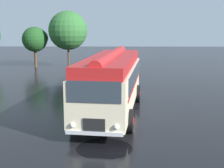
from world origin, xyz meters
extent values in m
plane|color=black|center=(0.00, 0.00, 0.00)|extent=(120.00, 120.00, 0.00)
cube|color=beige|center=(0.90, -0.02, 1.60)|extent=(3.72, 10.23, 2.10)
cube|color=red|center=(0.90, -0.02, 2.93)|extent=(3.49, 10.01, 0.56)
cylinder|color=red|center=(0.90, -0.02, 3.19)|extent=(1.77, 9.50, 0.60)
cube|color=#2D3842|center=(2.19, 0.12, 2.17)|extent=(1.03, 7.94, 0.84)
cube|color=#2D3842|center=(-0.32, 0.43, 2.17)|extent=(1.03, 7.94, 0.84)
cube|color=red|center=(2.18, 0.02, 1.63)|extent=(1.04, 8.14, 0.12)
cube|color=red|center=(-0.33, 0.33, 1.63)|extent=(1.04, 8.14, 0.12)
cube|color=#2D3842|center=(0.28, -5.00, 2.27)|extent=(2.19, 0.31, 0.88)
cube|color=black|center=(0.28, -5.00, 0.90)|extent=(0.90, 0.17, 0.56)
cube|color=silver|center=(0.28, -5.02, 0.57)|extent=(2.37, 0.39, 0.16)
sphere|color=white|center=(1.17, -5.13, 0.87)|extent=(0.22, 0.22, 0.22)
sphere|color=white|center=(-0.62, -4.90, 0.87)|extent=(0.22, 0.22, 0.22)
cylinder|color=black|center=(1.81, -3.26, 0.55)|extent=(0.41, 1.13, 1.10)
cylinder|color=red|center=(1.81, -3.26, 0.55)|extent=(0.37, 0.42, 0.39)
cylinder|color=black|center=(-0.77, -2.94, 0.55)|extent=(0.41, 1.13, 1.10)
cylinder|color=red|center=(-0.77, -2.94, 0.55)|extent=(0.37, 0.42, 0.39)
cylinder|color=black|center=(2.55, 2.69, 0.55)|extent=(0.41, 1.13, 1.10)
cylinder|color=red|center=(2.55, 2.69, 0.55)|extent=(0.37, 0.42, 0.39)
cylinder|color=black|center=(-0.03, 3.02, 0.55)|extent=(0.41, 1.13, 1.10)
cylinder|color=red|center=(-0.03, 3.02, 0.55)|extent=(0.37, 0.42, 0.39)
cube|color=#B7BABF|center=(-0.71, 13.77, 0.67)|extent=(2.18, 4.37, 0.70)
cube|color=#B7BABF|center=(-0.69, 13.92, 1.34)|extent=(1.74, 2.34, 0.64)
cube|color=#2D3842|center=(0.06, 13.83, 1.34)|extent=(0.25, 1.92, 0.50)
cube|color=#2D3842|center=(-1.44, 14.00, 1.34)|extent=(0.25, 1.92, 0.50)
cylinder|color=black|center=(0.01, 12.37, 0.32)|extent=(0.27, 0.66, 0.64)
cylinder|color=black|center=(-1.73, 12.58, 0.32)|extent=(0.27, 0.66, 0.64)
cylinder|color=black|center=(0.32, 14.96, 0.32)|extent=(0.27, 0.66, 0.64)
cylinder|color=black|center=(-1.43, 15.16, 0.32)|extent=(0.27, 0.66, 0.64)
cube|color=maroon|center=(2.31, 14.39, 0.67)|extent=(1.95, 4.29, 0.70)
cube|color=maroon|center=(2.30, 14.54, 1.34)|extent=(1.62, 2.27, 0.64)
cube|color=#2D3842|center=(3.06, 14.59, 1.34)|extent=(0.14, 1.93, 0.50)
cube|color=#2D3842|center=(1.54, 14.50, 1.34)|extent=(0.14, 1.93, 0.50)
cylinder|color=black|center=(3.27, 13.15, 0.32)|extent=(0.24, 0.65, 0.64)
cylinder|color=black|center=(1.51, 13.04, 0.32)|extent=(0.24, 0.65, 0.64)
cylinder|color=black|center=(3.11, 15.75, 0.32)|extent=(0.24, 0.65, 0.64)
cylinder|color=black|center=(1.35, 15.64, 0.32)|extent=(0.24, 0.65, 0.64)
cylinder|color=#4C3823|center=(-8.51, 19.94, 1.11)|extent=(0.31, 0.31, 2.23)
sphere|color=#1E4C1E|center=(-8.51, 19.94, 3.34)|extent=(2.96, 2.96, 2.96)
sphere|color=#1E4C1E|center=(-8.04, 20.16, 3.46)|extent=(2.10, 2.10, 2.10)
cylinder|color=#4C3823|center=(-4.58, 20.15, 1.32)|extent=(0.24, 0.24, 2.65)
sphere|color=#2D662D|center=(-4.58, 20.15, 4.36)|extent=(4.58, 4.58, 4.58)
sphere|color=#2D662D|center=(-4.24, 19.90, 4.51)|extent=(3.17, 3.17, 3.17)
cylinder|color=black|center=(0.70, -5.20, 0.00)|extent=(2.25, 2.25, 0.01)
camera|label=1|loc=(1.18, -17.01, 4.81)|focal=50.00mm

